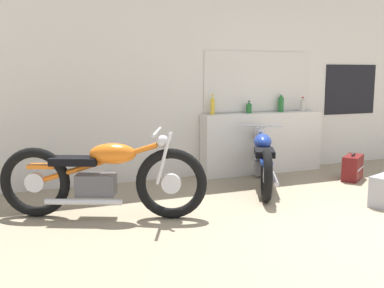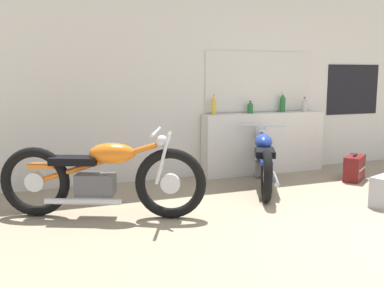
{
  "view_description": "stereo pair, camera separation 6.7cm",
  "coord_description": "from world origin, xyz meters",
  "px_view_note": "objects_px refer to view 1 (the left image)",
  "views": [
    {
      "loc": [
        -3.49,
        -2.84,
        1.53
      ],
      "look_at": [
        -1.51,
        2.07,
        0.7
      ],
      "focal_mm": 42.0,
      "sensor_mm": 36.0,
      "label": 1
    },
    {
      "loc": [
        -3.43,
        -2.86,
        1.53
      ],
      "look_at": [
        -1.51,
        2.07,
        0.7
      ],
      "focal_mm": 42.0,
      "sensor_mm": 36.0,
      "label": 2
    }
  ],
  "objects_px": {
    "bottle_right_center": "(303,105)",
    "motorcycle_orange": "(102,177)",
    "bottle_leftmost": "(213,106)",
    "bottle_left_center": "(249,108)",
    "bottle_center": "(281,103)",
    "hard_case_darkred": "(353,168)",
    "motorcycle_blue": "(263,159)"
  },
  "relations": [
    {
      "from": "bottle_right_center",
      "to": "motorcycle_orange",
      "type": "height_order",
      "value": "bottle_right_center"
    },
    {
      "from": "bottle_leftmost",
      "to": "motorcycle_orange",
      "type": "distance_m",
      "value": 2.4
    },
    {
      "from": "bottle_leftmost",
      "to": "motorcycle_orange",
      "type": "xyz_separation_m",
      "value": [
        -1.89,
        -1.33,
        -0.63
      ]
    },
    {
      "from": "bottle_left_center",
      "to": "bottle_leftmost",
      "type": "bearing_deg",
      "value": -179.75
    },
    {
      "from": "bottle_leftmost",
      "to": "motorcycle_orange",
      "type": "height_order",
      "value": "bottle_leftmost"
    },
    {
      "from": "bottle_left_center",
      "to": "motorcycle_orange",
      "type": "relative_size",
      "value": 0.09
    },
    {
      "from": "bottle_leftmost",
      "to": "bottle_center",
      "type": "bearing_deg",
      "value": 0.79
    },
    {
      "from": "motorcycle_orange",
      "to": "hard_case_darkred",
      "type": "xyz_separation_m",
      "value": [
        3.71,
        0.38,
        -0.26
      ]
    },
    {
      "from": "bottle_center",
      "to": "bottle_right_center",
      "type": "xyz_separation_m",
      "value": [
        0.34,
        -0.09,
        -0.03
      ]
    },
    {
      "from": "bottle_center",
      "to": "motorcycle_orange",
      "type": "bearing_deg",
      "value": -156.4
    },
    {
      "from": "hard_case_darkred",
      "to": "bottle_right_center",
      "type": "bearing_deg",
      "value": 107.81
    },
    {
      "from": "bottle_leftmost",
      "to": "bottle_left_center",
      "type": "height_order",
      "value": "bottle_leftmost"
    },
    {
      "from": "bottle_right_center",
      "to": "motorcycle_orange",
      "type": "xyz_separation_m",
      "value": [
        -3.42,
        -1.25,
        -0.6
      ]
    },
    {
      "from": "hard_case_darkred",
      "to": "motorcycle_orange",
      "type": "bearing_deg",
      "value": -174.19
    },
    {
      "from": "bottle_center",
      "to": "motorcycle_orange",
      "type": "relative_size",
      "value": 0.15
    },
    {
      "from": "bottle_left_center",
      "to": "motorcycle_orange",
      "type": "xyz_separation_m",
      "value": [
        -2.5,
        -1.33,
        -0.58
      ]
    },
    {
      "from": "bottle_leftmost",
      "to": "bottle_left_center",
      "type": "bearing_deg",
      "value": 0.25
    },
    {
      "from": "bottle_right_center",
      "to": "motorcycle_blue",
      "type": "relative_size",
      "value": 0.13
    },
    {
      "from": "bottle_right_center",
      "to": "motorcycle_blue",
      "type": "xyz_separation_m",
      "value": [
        -1.18,
        -0.79,
        -0.65
      ]
    },
    {
      "from": "hard_case_darkred",
      "to": "bottle_center",
      "type": "bearing_deg",
      "value": 122.79
    },
    {
      "from": "bottle_left_center",
      "to": "motorcycle_blue",
      "type": "height_order",
      "value": "bottle_left_center"
    },
    {
      "from": "motorcycle_orange",
      "to": "motorcycle_blue",
      "type": "relative_size",
      "value": 1.14
    },
    {
      "from": "bottle_leftmost",
      "to": "motorcycle_orange",
      "type": "relative_size",
      "value": 0.15
    },
    {
      "from": "bottle_left_center",
      "to": "bottle_center",
      "type": "xyz_separation_m",
      "value": [
        0.58,
        0.01,
        0.05
      ]
    },
    {
      "from": "motorcycle_blue",
      "to": "bottle_right_center",
      "type": "bearing_deg",
      "value": 33.79
    },
    {
      "from": "bottle_right_center",
      "to": "motorcycle_orange",
      "type": "bearing_deg",
      "value": -159.91
    },
    {
      "from": "bottle_leftmost",
      "to": "hard_case_darkred",
      "type": "distance_m",
      "value": 2.23
    },
    {
      "from": "bottle_leftmost",
      "to": "motorcycle_orange",
      "type": "bearing_deg",
      "value": -144.89
    },
    {
      "from": "bottle_center",
      "to": "bottle_leftmost",
      "type": "bearing_deg",
      "value": -179.21
    },
    {
      "from": "bottle_left_center",
      "to": "bottle_center",
      "type": "height_order",
      "value": "bottle_center"
    },
    {
      "from": "motorcycle_orange",
      "to": "bottle_leftmost",
      "type": "bearing_deg",
      "value": 35.11
    },
    {
      "from": "bottle_center",
      "to": "motorcycle_orange",
      "type": "distance_m",
      "value": 3.42
    }
  ]
}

